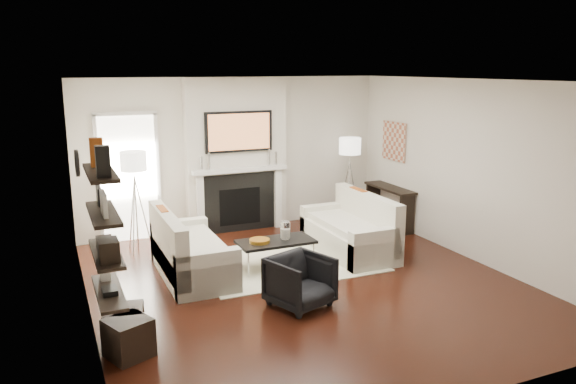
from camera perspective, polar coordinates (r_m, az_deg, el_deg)
name	(u,v)px	position (r m, az deg, el deg)	size (l,w,h in m)	color
room_envelope	(306,186)	(7.30, 1.88, 0.59)	(6.00, 6.00, 6.00)	black
chimney_breast	(236,155)	(9.93, -5.26, 3.76)	(1.80, 0.25, 2.70)	silver
fireplace_surround	(240,203)	(9.96, -4.92, -1.07)	(1.30, 0.02, 1.04)	black
firebox	(240,206)	(9.98, -4.91, -1.47)	(0.75, 0.02, 0.65)	black
mantel_pilaster_l	(200,205)	(9.73, -8.89, -1.33)	(0.12, 0.08, 1.10)	white
mantel_pilaster_r	(278,198)	(10.18, -1.03, -0.56)	(0.12, 0.08, 1.10)	white
mantel_shelf	(240,170)	(9.79, -4.89, 2.28)	(1.70, 0.18, 0.07)	white
tv_body	(239,132)	(9.72, -5.01, 6.13)	(1.20, 0.06, 0.70)	black
tv_screen	(239,132)	(9.69, -4.95, 6.11)	(1.10, 0.01, 0.62)	#BF723F
candlestick_l_tall	(209,161)	(9.61, -8.04, 3.12)	(0.04, 0.04, 0.30)	silver
candlestick_l_short	(201,163)	(9.58, -8.79, 2.89)	(0.04, 0.04, 0.24)	silver
candlestick_r_tall	(269,157)	(9.96, -1.93, 3.57)	(0.04, 0.04, 0.30)	silver
candlestick_r_short	(276,158)	(10.01, -1.23, 3.45)	(0.04, 0.04, 0.24)	silver
hallway_panel	(129,179)	(9.68, -15.88, 1.29)	(0.90, 0.02, 2.10)	white
door_trim_l	(99,181)	(9.61, -18.69, 1.02)	(0.06, 0.06, 2.16)	white
door_trim_r	(158,177)	(9.73, -13.07, 1.50)	(0.06, 0.06, 2.16)	white
door_trim_top	(125,114)	(9.51, -16.25, 7.66)	(1.02, 0.06, 0.06)	white
rug	(285,261)	(8.51, -0.35, -7.04)	(2.60, 2.00, 0.01)	beige
loveseat_left_base	(193,261)	(8.03, -9.63, -6.92)	(0.85, 1.80, 0.42)	beige
loveseat_left_back	(168,242)	(7.86, -12.10, -5.02)	(0.18, 1.80, 0.80)	beige
loveseat_left_arm_n	(208,274)	(7.26, -8.08, -8.25)	(0.85, 0.18, 0.60)	beige
loveseat_left_arm_s	(180,239)	(8.75, -10.96, -4.70)	(0.85, 0.18, 0.60)	beige
loveseat_left_cushion	(196,243)	(7.95, -9.35, -5.12)	(0.63, 1.44, 0.10)	beige
pillow_left_orange	(163,223)	(8.08, -12.59, -3.04)	(0.10, 0.42, 0.42)	#964412
pillow_left_charcoal	(172,235)	(7.52, -11.70, -4.26)	(0.10, 0.40, 0.40)	black
loveseat_right_base	(348,240)	(8.91, 6.14, -4.83)	(0.85, 1.80, 0.42)	beige
loveseat_right_back	(367,218)	(8.98, 8.05, -2.63)	(0.18, 1.80, 0.80)	beige
loveseat_right_arm_n	(376,249)	(8.22, 8.95, -5.76)	(0.85, 0.18, 0.60)	beige
loveseat_right_arm_s	(325,221)	(9.56, 3.76, -3.00)	(0.85, 0.18, 0.60)	beige
loveseat_right_cushion	(346,224)	(8.81, 5.90, -3.26)	(0.63, 1.44, 0.10)	beige
pillow_right_orange	(358,201)	(9.18, 7.11, -0.96)	(0.10, 0.42, 0.42)	#964412
pillow_right_charcoal	(378,211)	(8.69, 9.12, -1.87)	(0.10, 0.40, 0.40)	black
coffee_table	(276,242)	(8.13, -1.25, -5.07)	(1.10, 0.55, 0.04)	black
coffee_leg_nw	(248,265)	(7.84, -4.04, -7.41)	(0.02, 0.02, 0.38)	silver
coffee_leg_ne	(313,256)	(8.20, 2.60, -6.47)	(0.02, 0.02, 0.38)	silver
coffee_leg_sw	(238,255)	(8.23, -5.07, -6.44)	(0.02, 0.02, 0.38)	silver
coffee_leg_se	(301,247)	(8.58, 1.30, -5.59)	(0.02, 0.02, 0.38)	silver
hurricane_glass	(285,230)	(8.14, -0.27, -3.87)	(0.14, 0.14, 0.25)	white
hurricane_candle	(285,234)	(8.16, -0.27, -4.31)	(0.11, 0.11, 0.17)	white
copper_bowl	(260,241)	(8.03, -2.91, -4.97)	(0.29, 0.29, 0.05)	#C38120
armchair	(300,279)	(6.90, 1.25, -8.84)	(0.67, 0.63, 0.69)	black
lamp_left_post	(136,214)	(9.14, -15.14, -2.21)	(0.02, 0.02, 1.20)	silver
lamp_left_shade	(133,161)	(8.97, -15.45, 3.05)	(0.40, 0.40, 0.30)	white
lamp_left_leg_a	(144,214)	(9.16, -14.46, -2.14)	(0.02, 0.02, 1.25)	silver
lamp_left_leg_b	(132,213)	(9.23, -15.57, -2.10)	(0.02, 0.02, 1.25)	silver
lamp_left_leg_c	(134,216)	(9.04, -15.39, -2.38)	(0.02, 0.02, 1.25)	silver
lamp_right_post	(349,191)	(10.52, 6.20, 0.08)	(0.02, 0.02, 1.20)	silver
lamp_right_shade	(350,146)	(10.37, 6.32, 4.67)	(0.40, 0.40, 0.30)	white
lamp_right_leg_a	(354,191)	(10.57, 6.72, 0.13)	(0.02, 0.02, 1.25)	silver
lamp_right_leg_b	(344,190)	(10.57, 5.69, 0.16)	(0.02, 0.02, 1.25)	silver
lamp_right_leg_c	(349,193)	(10.41, 6.20, -0.05)	(0.02, 0.02, 1.25)	silver
console_top	(390,188)	(10.29, 10.31, 0.40)	(0.35, 1.20, 0.04)	black
console_leg_n	(407,215)	(9.93, 11.98, -2.33)	(0.30, 0.04, 0.71)	black
console_leg_s	(373,202)	(10.82, 8.62, -0.97)	(0.30, 0.04, 0.71)	black
wall_art	(394,141)	(10.37, 10.73, 5.08)	(0.03, 0.70, 0.70)	#AD7756
shelf_bottom	(109,292)	(5.88, -17.71, -9.68)	(0.25, 1.00, 0.04)	black
shelf_lower	(106,254)	(5.74, -17.98, -5.98)	(0.25, 1.00, 0.04)	black
shelf_upper	(103,214)	(5.63, -18.25, -2.11)	(0.25, 1.00, 0.04)	black
shelf_top	(100,173)	(5.55, -18.54, 1.89)	(0.25, 1.00, 0.04)	black
decor_magfile_a	(103,162)	(5.18, -18.30, 2.95)	(0.12, 0.10, 0.28)	black
decor_magfile_b	(97,152)	(5.76, -18.87, 3.83)	(0.12, 0.10, 0.28)	#964412
decor_frame_a	(104,204)	(5.48, -18.21, -1.14)	(0.04, 0.30, 0.22)	white
decor_frame_b	(99,196)	(5.92, -18.63, -0.37)	(0.04, 0.22, 0.18)	black
decor_wine_rack	(109,250)	(5.45, -17.77, -5.65)	(0.18, 0.25, 0.20)	black
decor_box_small	(104,242)	(5.85, -18.17, -4.84)	(0.15, 0.12, 0.12)	black
decor_books	(110,291)	(5.80, -17.66, -9.54)	(0.14, 0.20, 0.05)	black
decor_box_tall	(105,272)	(6.13, -18.09, -7.71)	(0.10, 0.10, 0.18)	white
clock_rim	(77,163)	(7.44, -20.65, 2.76)	(0.34, 0.34, 0.04)	black
clock_face	(79,163)	(7.45, -20.46, 2.78)	(0.29, 0.29, 0.01)	white
ottoman_near	(124,325)	(6.33, -16.28, -12.89)	(0.40, 0.40, 0.40)	black
ottoman_far	(129,338)	(6.06, -15.90, -14.05)	(0.40, 0.40, 0.40)	black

